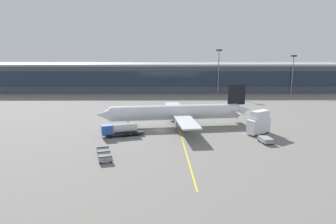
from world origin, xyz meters
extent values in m
plane|color=slate|center=(0.00, 0.00, 0.00)|extent=(700.00, 700.00, 0.00)
cube|color=yellow|center=(5.17, 2.00, 0.00)|extent=(2.79, 79.97, 0.01)
cube|color=#424751|center=(1.66, 78.88, 6.65)|extent=(180.21, 21.85, 13.31)
cube|color=#1E2D42|center=(1.66, 67.90, 7.32)|extent=(174.80, 0.16, 7.45)
cube|color=#99999E|center=(1.66, 78.88, 13.81)|extent=(183.81, 22.28, 1.00)
cylinder|color=silver|center=(4.10, 4.97, 3.83)|extent=(38.26, 8.60, 4.07)
cylinder|color=silver|center=(4.10, 4.97, 4.20)|extent=(37.49, 8.34, 3.91)
cone|color=silver|center=(-16.21, 2.52, 3.83)|extent=(4.50, 4.32, 3.87)
cone|color=silver|center=(24.60, 7.44, 4.24)|extent=(5.26, 4.02, 3.46)
cube|color=black|center=(22.49, 7.18, 8.92)|extent=(5.29, 0.99, 6.10)
cube|color=silver|center=(22.48, 3.08, 4.44)|extent=(2.77, 6.70, 0.24)
cube|color=silver|center=(21.50, 11.16, 4.44)|extent=(2.77, 6.70, 0.24)
cube|color=silver|center=(6.79, -4.81, 3.53)|extent=(6.68, 16.44, 0.40)
cube|color=silver|center=(4.38, 15.10, 3.53)|extent=(6.68, 16.44, 0.40)
cylinder|color=#939399|center=(5.45, -2.07, 2.11)|extent=(3.38, 2.60, 2.24)
cylinder|color=#939399|center=(3.74, 12.12, 2.11)|extent=(3.38, 2.60, 2.24)
cylinder|color=black|center=(-9.50, 3.33, 0.50)|extent=(1.04, 0.52, 1.00)
cylinder|color=slate|center=(-9.50, 3.33, 1.40)|extent=(0.20, 0.20, 1.80)
cylinder|color=black|center=(6.58, 3.42, 0.50)|extent=(1.04, 0.52, 1.00)
cylinder|color=slate|center=(6.58, 3.42, 1.40)|extent=(0.20, 0.20, 1.80)
cylinder|color=black|center=(6.14, 7.06, 0.50)|extent=(1.04, 0.52, 1.00)
cylinder|color=slate|center=(6.14, 7.06, 1.40)|extent=(0.20, 0.20, 1.80)
cube|color=#232326|center=(-9.44, -5.77, 0.75)|extent=(10.30, 5.25, 0.50)
cube|color=#26519E|center=(-13.66, -7.03, 2.00)|extent=(3.40, 3.19, 2.50)
cube|color=black|center=(-14.87, -7.39, 2.50)|extent=(0.81, 2.25, 1.12)
cylinder|color=#B7BABF|center=(-9.17, -5.69, 2.10)|extent=(6.38, 3.82, 2.20)
cylinder|color=black|center=(-12.78, -8.01, 0.50)|extent=(1.06, 0.62, 1.00)
cylinder|color=black|center=(-13.46, -5.73, 0.50)|extent=(1.06, 0.62, 1.00)
cylinder|color=black|center=(-8.81, -6.83, 0.50)|extent=(1.06, 0.62, 1.00)
cylinder|color=black|center=(-9.49, -4.55, 0.50)|extent=(1.06, 0.62, 1.00)
cylinder|color=black|center=(-6.80, -6.23, 0.50)|extent=(1.06, 0.62, 1.00)
cylinder|color=black|center=(-7.48, -3.95, 0.50)|extent=(1.06, 0.62, 1.00)
cube|color=gray|center=(25.52, -12.29, 0.85)|extent=(2.90, 4.13, 1.10)
cube|color=black|center=(25.36, -11.36, 1.04)|extent=(2.26, 1.66, 0.33)
cylinder|color=black|center=(24.27, -11.15, 0.30)|extent=(0.35, 0.63, 0.60)
cylinder|color=black|center=(26.31, -10.81, 0.30)|extent=(0.35, 0.63, 0.60)
cylinder|color=black|center=(24.72, -13.78, 0.30)|extent=(0.35, 0.63, 0.60)
cylinder|color=black|center=(26.76, -13.43, 0.30)|extent=(0.35, 0.63, 0.60)
cube|color=white|center=(26.07, -4.29, 2.20)|extent=(7.01, 5.93, 3.80)
cube|color=silver|center=(26.35, -4.10, 5.20)|extent=(5.54, 4.86, 2.20)
cylinder|color=black|center=(24.76, -6.58, 0.30)|extent=(0.64, 0.55, 0.60)
cylinder|color=black|center=(23.48, -4.73, 0.30)|extent=(0.64, 0.55, 0.60)
cylinder|color=black|center=(28.67, -3.86, 0.30)|extent=(0.64, 0.55, 0.60)
cylinder|color=black|center=(27.38, -2.01, 0.30)|extent=(0.64, 0.55, 0.60)
cube|color=gray|center=(-10.82, -24.79, 0.73)|extent=(2.91, 2.15, 1.10)
cube|color=#333338|center=(-10.82, -24.79, 1.43)|extent=(2.97, 2.19, 0.10)
cylinder|color=black|center=(-11.62, -25.80, 0.18)|extent=(0.38, 0.21, 0.36)
cylinder|color=black|center=(-12.03, -24.35, 0.18)|extent=(0.38, 0.21, 0.36)
cylinder|color=black|center=(-9.62, -25.23, 0.18)|extent=(0.38, 0.21, 0.36)
cylinder|color=black|center=(-10.03, -23.79, 0.18)|extent=(0.38, 0.21, 0.36)
cube|color=gray|center=(-11.70, -21.71, 0.73)|extent=(2.91, 2.15, 1.10)
cube|color=#333338|center=(-11.70, -21.71, 1.43)|extent=(2.97, 2.19, 0.10)
cylinder|color=black|center=(-12.49, -22.72, 0.18)|extent=(0.38, 0.21, 0.36)
cylinder|color=black|center=(-12.90, -21.28, 0.18)|extent=(0.38, 0.21, 0.36)
cylinder|color=black|center=(-10.49, -22.15, 0.18)|extent=(0.38, 0.21, 0.36)
cylinder|color=black|center=(-10.90, -20.71, 0.18)|extent=(0.38, 0.21, 0.36)
cube|color=gray|center=(-12.57, -18.63, 0.73)|extent=(2.91, 2.15, 1.10)
cube|color=#333338|center=(-12.57, -18.63, 1.43)|extent=(2.97, 2.19, 0.10)
cylinder|color=black|center=(-13.36, -19.64, 0.18)|extent=(0.38, 0.21, 0.36)
cylinder|color=black|center=(-13.77, -18.20, 0.18)|extent=(0.38, 0.21, 0.36)
cylinder|color=black|center=(-11.36, -19.07, 0.18)|extent=(0.38, 0.21, 0.36)
cylinder|color=black|center=(-11.77, -17.63, 0.18)|extent=(0.38, 0.21, 0.36)
cylinder|color=gray|center=(27.03, 66.88, 10.36)|extent=(0.44, 0.44, 20.72)
cube|color=#333338|center=(27.03, 66.88, 21.12)|extent=(2.80, 0.50, 0.80)
cylinder|color=gray|center=(63.07, 66.88, 9.01)|extent=(0.44, 0.44, 18.02)
cube|color=#333338|center=(63.07, 66.88, 18.42)|extent=(2.80, 0.50, 0.80)
camera|label=1|loc=(1.27, -84.21, 22.90)|focal=33.31mm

